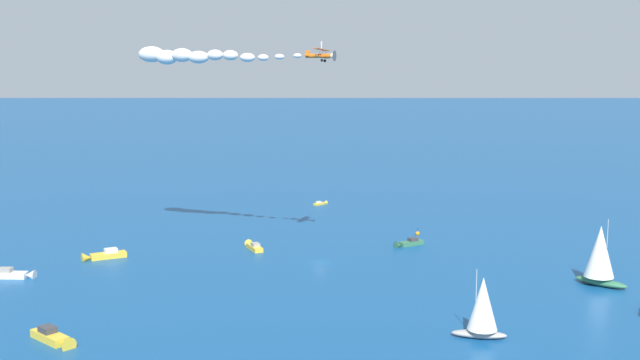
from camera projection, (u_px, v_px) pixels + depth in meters
name	position (u px, v px, depth m)	size (l,w,h in m)	color
ground_plane	(320.00, 262.00, 171.86)	(2000.00, 2000.00, 0.00)	navy
motorboat_near_centre	(253.00, 246.00, 184.17)	(8.28, 4.78, 2.34)	gold
motorboat_far_port	(54.00, 338.00, 122.18)	(8.81, 8.86, 2.88)	gold
motorboat_far_stbd	(15.00, 274.00, 159.25)	(3.29, 9.59, 2.73)	white
sailboat_offshore	(600.00, 255.00, 153.14)	(9.62, 9.58, 13.68)	#33704C
motorboat_trailing	(102.00, 256.00, 174.81)	(6.41, 10.05, 2.87)	gold
motorboat_mid_cluster	(408.00, 243.00, 187.42)	(5.58, 7.97, 2.31)	#33704C
motorboat_outer_ring_a	(321.00, 203.00, 242.46)	(4.28, 4.68, 1.47)	gold
sailboat_outer_ring_c	(482.00, 307.00, 123.67)	(5.85, 9.17, 11.40)	#9E9993
marker_buoy	(418.00, 233.00, 199.38)	(1.10, 1.10, 2.10)	orange
biplane_lead	(321.00, 55.00, 164.92)	(7.19, 7.07, 3.61)	orange
wingwalker_lead	(322.00, 45.00, 164.71)	(0.88, 0.46, 1.77)	white
smoke_trail_lead	(184.00, 56.00, 177.04)	(19.25, 38.95, 4.47)	silver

